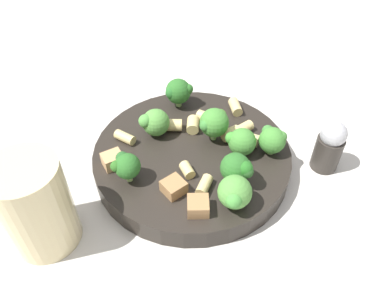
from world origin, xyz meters
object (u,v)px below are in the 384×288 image
Objects in this scene: broccoli_floret_1 at (214,122)px; chicken_chunk_0 at (174,187)px; rigatoni_9 at (174,125)px; pasta_bowl at (192,156)px; broccoli_floret_4 at (272,140)px; rigatoni_0 at (244,128)px; drinking_glass at (38,210)px; broccoli_floret_5 at (241,141)px; rigatoni_8 at (193,125)px; rigatoni_1 at (234,106)px; rigatoni_3 at (204,117)px; broccoli_floret_6 at (234,192)px; broccoli_floret_7 at (238,168)px; rigatoni_4 at (231,134)px; rigatoni_6 at (250,139)px; broccoli_floret_3 at (178,91)px; rigatoni_2 at (187,170)px; rigatoni_5 at (204,185)px; broccoli_floret_2 at (126,166)px; rigatoni_7 at (125,137)px; chicken_chunk_1 at (113,160)px; chicken_chunk_2 at (198,206)px; broccoli_floret_0 at (155,122)px; pepper_shaker at (330,146)px.

chicken_chunk_0 is at bearing -80.63° from broccoli_floret_1.
rigatoni_9 and chicken_chunk_0 have the same top height.
rigatoni_9 reaches higher than pasta_bowl.
broccoli_floret_4 reaches higher than rigatoni_9.
drinking_glass is (-0.10, -0.27, 0.01)m from rigatoni_0.
broccoli_floret_5 is 0.08m from rigatoni_8.
broccoli_floret_5 is 0.11m from chicken_chunk_0.
rigatoni_3 is (-0.02, -0.05, 0.00)m from rigatoni_1.
broccoli_floret_6 is 0.04m from broccoli_floret_7.
broccoli_floret_6 is at bearing -54.81° from rigatoni_4.
broccoli_floret_7 is 1.97× the size of rigatoni_6.
rigatoni_8 is (-0.12, 0.08, -0.01)m from broccoli_floret_6.
broccoli_floret_5 is at bearing -12.94° from broccoli_floret_3.
rigatoni_3 is 0.05m from rigatoni_9.
rigatoni_8 is at bearing 155.58° from broccoli_floret_7.
drinking_glass reaches higher than rigatoni_2.
rigatoni_0 is 0.12m from rigatoni_5.
drinking_glass is at bearing -99.36° from rigatoni_8.
broccoli_floret_2 is 1.65× the size of rigatoni_8.
rigatoni_8 is (0.01, 0.12, -0.02)m from broccoli_floret_2.
rigatoni_8 is at bearing -179.60° from broccoli_floret_5.
rigatoni_7 is 1.15× the size of chicken_chunk_1.
broccoli_floret_2 reaches higher than rigatoni_7.
broccoli_floret_7 is 0.16m from chicken_chunk_1.
broccoli_floret_7 is 0.13m from rigatoni_9.
rigatoni_8 reaches higher than rigatoni_0.
chicken_chunk_2 is at bearing -62.69° from broccoli_floret_1.
chicken_chunk_2 is (0.04, -0.00, 0.00)m from chicken_chunk_0.
rigatoni_7 is (-0.01, -0.11, -0.02)m from broccoli_floret_3.
broccoli_floret_4 reaches higher than rigatoni_8.
rigatoni_9 and chicken_chunk_2 have the same top height.
broccoli_floret_0 is 1.76× the size of rigatoni_4.
rigatoni_2 is (0.05, 0.05, -0.02)m from broccoli_floret_2.
rigatoni_7 reaches higher than pasta_bowl.
broccoli_floret_0 is 1.53× the size of rigatoni_5.
pepper_shaker reaches higher than chicken_chunk_0.
drinking_glass reaches higher than pepper_shaker.
broccoli_floret_4 is at bearing 73.67° from rigatoni_5.
rigatoni_5 is 0.04m from chicken_chunk_0.
broccoli_floret_1 is 0.06m from rigatoni_9.
rigatoni_0 is 0.28m from drinking_glass.
rigatoni_4 is (-0.07, 0.09, -0.01)m from broccoli_floret_6.
rigatoni_2 is at bearing -39.01° from rigatoni_9.
broccoli_floret_3 is 0.06m from rigatoni_3.
broccoli_floret_1 is 0.08m from rigatoni_2.
rigatoni_0 is at bearing 71.19° from rigatoni_4.
broccoli_floret_2 reaches higher than broccoli_floret_5.
broccoli_floret_7 reaches higher than rigatoni_7.
broccoli_floret_6 is 0.22m from drinking_glass.
drinking_glass reaches higher than rigatoni_6.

